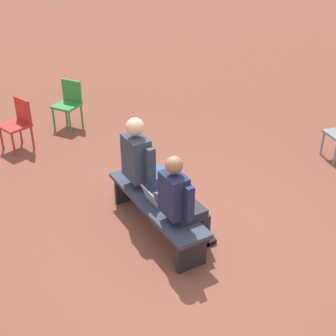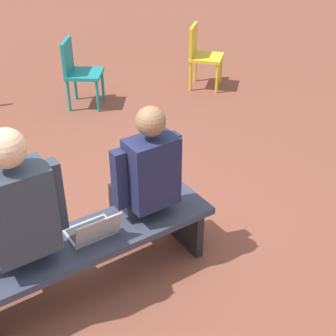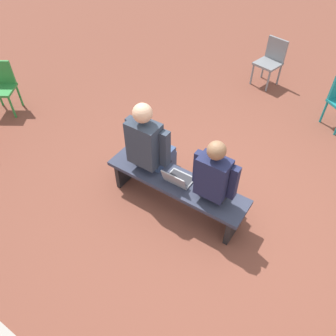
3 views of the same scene
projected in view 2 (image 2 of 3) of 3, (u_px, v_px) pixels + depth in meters
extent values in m
plane|color=brown|center=(125.00, 258.00, 3.59)|extent=(60.00, 60.00, 0.00)
cube|color=#33384C|center=(90.00, 240.00, 3.13)|extent=(1.80, 0.44, 0.05)
cube|color=black|center=(186.00, 224.00, 3.63)|extent=(0.06, 0.37, 0.40)
cube|color=#232328|center=(138.00, 196.00, 3.43)|extent=(0.30, 0.36, 0.13)
cube|color=#232328|center=(137.00, 210.00, 3.74)|extent=(0.10, 0.11, 0.45)
cube|color=black|center=(134.00, 226.00, 3.88)|extent=(0.10, 0.21, 0.06)
cube|color=#232328|center=(119.00, 217.00, 3.66)|extent=(0.10, 0.11, 0.45)
cube|color=black|center=(117.00, 233.00, 3.80)|extent=(0.10, 0.21, 0.06)
cube|color=#1E2347|center=(152.00, 172.00, 3.12)|extent=(0.34, 0.21, 0.50)
cube|color=maroon|center=(143.00, 169.00, 3.22)|extent=(0.04, 0.01, 0.30)
cube|color=#1E2347|center=(173.00, 161.00, 3.28)|extent=(0.08, 0.09, 0.43)
cube|color=#1E2347|center=(119.00, 180.00, 3.07)|extent=(0.08, 0.09, 0.43)
sphere|color=#8C6647|center=(151.00, 121.00, 2.92)|extent=(0.20, 0.20, 0.20)
cube|color=#384C75|center=(17.00, 238.00, 3.02)|extent=(0.34, 0.40, 0.14)
cube|color=#384C75|center=(27.00, 249.00, 3.35)|extent=(0.11, 0.12, 0.45)
cube|color=black|center=(29.00, 263.00, 3.49)|extent=(0.11, 0.24, 0.07)
cube|color=#384C75|center=(2.00, 259.00, 3.27)|extent=(0.11, 0.12, 0.45)
cube|color=black|center=(5.00, 273.00, 3.41)|extent=(0.11, 0.24, 0.07)
cube|color=#2D3847|center=(20.00, 212.00, 2.67)|extent=(0.38, 0.24, 0.56)
cube|color=#2D3847|center=(55.00, 196.00, 2.85)|extent=(0.09, 0.10, 0.48)
sphere|color=#DBAD89|center=(6.00, 148.00, 2.45)|extent=(0.22, 0.22, 0.22)
cube|color=#9EA0A5|center=(90.00, 231.00, 3.15)|extent=(0.32, 0.22, 0.02)
cube|color=#2D2D33|center=(90.00, 229.00, 3.16)|extent=(0.29, 0.15, 0.00)
cube|color=#9EA0A5|center=(99.00, 230.00, 3.00)|extent=(0.32, 0.07, 0.19)
cube|color=#33519E|center=(98.00, 229.00, 3.01)|extent=(0.28, 0.06, 0.17)
cube|color=gold|center=(207.00, 57.00, 6.30)|extent=(0.59, 0.59, 0.04)
cube|color=gold|center=(193.00, 40.00, 6.22)|extent=(0.32, 0.30, 0.40)
cylinder|color=gold|center=(217.00, 79.00, 6.23)|extent=(0.04, 0.04, 0.40)
cylinder|color=gold|center=(221.00, 70.00, 6.53)|extent=(0.04, 0.04, 0.40)
cylinder|color=gold|center=(190.00, 77.00, 6.30)|extent=(0.04, 0.04, 0.40)
cylinder|color=gold|center=(195.00, 68.00, 6.60)|extent=(0.04, 0.04, 0.40)
cube|color=teal|center=(84.00, 74.00, 5.77)|extent=(0.59, 0.59, 0.04)
cube|color=teal|center=(67.00, 56.00, 5.67)|extent=(0.27, 0.34, 0.40)
cylinder|color=teal|center=(98.00, 97.00, 5.73)|extent=(0.04, 0.04, 0.40)
cylinder|color=teal|center=(103.00, 85.00, 6.03)|extent=(0.04, 0.04, 0.40)
cylinder|color=teal|center=(69.00, 96.00, 5.75)|extent=(0.04, 0.04, 0.40)
cylinder|color=teal|center=(75.00, 85.00, 6.05)|extent=(0.04, 0.04, 0.40)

